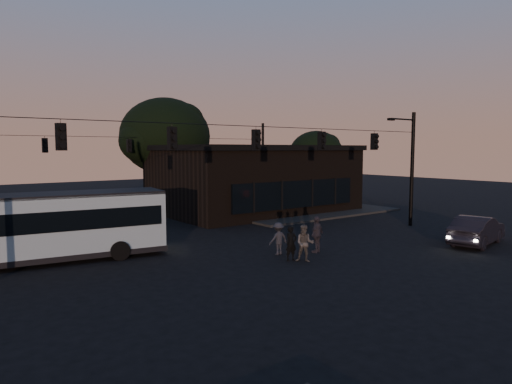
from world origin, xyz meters
TOP-DOWN VIEW (x-y plane):
  - ground at (0.00, 0.00)m, footprint 120.00×120.00m
  - sidewalk_far_right at (12.00, 14.00)m, footprint 14.00×10.00m
  - building at (9.00, 15.97)m, footprint 15.40×10.41m
  - tree_behind at (4.00, 22.00)m, footprint 7.60×7.60m
  - tree_right at (18.00, 18.00)m, footprint 5.20×5.20m
  - signal_rig_near at (0.00, 4.00)m, footprint 26.24×0.30m
  - signal_rig_far at (0.00, 20.00)m, footprint 26.24×0.30m
  - bus at (-9.08, 8.14)m, footprint 11.32×4.13m
  - car at (10.52, -1.73)m, footprint 4.93×2.48m
  - pedestrian_a at (0.22, 1.63)m, footprint 0.62×0.44m
  - pedestrian_b at (0.56, 1.10)m, footprint 1.04×1.04m
  - pedestrian_c at (2.36, 2.11)m, footprint 1.14×0.75m
  - pedestrian_d at (0.56, 2.95)m, footprint 1.05×0.65m

SIDE VIEW (x-z plane):
  - ground at x=0.00m, z-range 0.00..0.00m
  - sidewalk_far_right at x=12.00m, z-range 0.00..0.15m
  - car at x=10.52m, z-range 0.00..1.55m
  - pedestrian_d at x=0.56m, z-range 0.00..1.57m
  - pedestrian_a at x=0.22m, z-range 0.00..1.61m
  - pedestrian_b at x=0.56m, z-range 0.00..1.70m
  - pedestrian_c at x=2.36m, z-range 0.00..1.81m
  - bus at x=-9.08m, z-range 0.19..3.31m
  - building at x=9.00m, z-range 0.01..5.41m
  - signal_rig_far at x=0.00m, z-range 0.45..7.95m
  - signal_rig_near at x=0.00m, z-range 0.70..8.20m
  - tree_right at x=18.00m, z-range 1.20..8.06m
  - tree_behind at x=4.00m, z-range 1.48..10.91m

